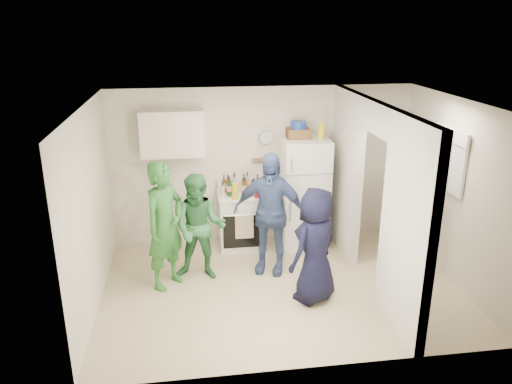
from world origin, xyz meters
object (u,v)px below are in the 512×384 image
at_px(person_green_left, 165,226).
at_px(person_green_center, 200,228).
at_px(fridge, 303,193).
at_px(blue_bowl, 298,125).
at_px(person_nook, 407,203).
at_px(wicker_basket, 298,133).
at_px(person_denim, 269,213).
at_px(yellow_cup_stack_top, 321,131).
at_px(stove, 242,220).
at_px(person_navy, 315,246).

distance_m(person_green_left, person_green_center, 0.49).
bearing_deg(fridge, person_green_left, -153.52).
bearing_deg(blue_bowl, fridge, -26.57).
distance_m(person_green_center, person_nook, 3.03).
xyz_separation_m(wicker_basket, person_green_center, (-1.57, -0.96, -1.06)).
bearing_deg(person_nook, person_denim, -63.80).
xyz_separation_m(blue_bowl, yellow_cup_stack_top, (0.32, -0.15, -0.08)).
bearing_deg(fridge, person_denim, -129.26).
bearing_deg(stove, person_green_left, -136.44).
distance_m(wicker_basket, yellow_cup_stack_top, 0.36).
xyz_separation_m(wicker_basket, person_navy, (-0.15, -1.76, -1.06)).
xyz_separation_m(stove, yellow_cup_stack_top, (1.20, -0.13, 1.43)).
height_order(wicker_basket, blue_bowl, blue_bowl).
bearing_deg(person_green_left, person_nook, -44.76).
distance_m(wicker_basket, person_nook, 1.91).
xyz_separation_m(yellow_cup_stack_top, person_green_left, (-2.35, -0.96, -0.99)).
height_order(blue_bowl, person_denim, blue_bowl).
relative_size(wicker_basket, person_nook, 0.19).
xyz_separation_m(person_green_center, person_denim, (0.99, 0.07, 0.13)).
bearing_deg(fridge, person_green_center, -151.34).
xyz_separation_m(fridge, person_navy, (-0.25, -1.71, -0.11)).
bearing_deg(blue_bowl, yellow_cup_stack_top, -25.11).
height_order(blue_bowl, person_nook, blue_bowl).
relative_size(wicker_basket, blue_bowl, 1.46).
xyz_separation_m(fridge, person_nook, (1.35, -0.84, 0.07)).
bearing_deg(wicker_basket, blue_bowl, 0.00).
distance_m(person_denim, person_nook, 2.03).
bearing_deg(wicker_basket, person_navy, -94.75).
bearing_deg(stove, wicker_basket, 1.30).
bearing_deg(person_navy, person_green_center, -65.49).
distance_m(yellow_cup_stack_top, person_navy, 2.01).
bearing_deg(person_green_left, person_denim, -39.74).
relative_size(person_navy, person_nook, 0.81).
height_order(blue_bowl, person_navy, blue_bowl).
height_order(fridge, wicker_basket, wicker_basket).
relative_size(wicker_basket, person_green_center, 0.23).
bearing_deg(person_green_center, blue_bowl, 44.75).
distance_m(person_green_center, person_navy, 1.63).
distance_m(fridge, person_navy, 1.73).
bearing_deg(person_denim, wicker_basket, 77.93).
relative_size(stove, person_navy, 0.58).
height_order(stove, yellow_cup_stack_top, yellow_cup_stack_top).
bearing_deg(stove, person_nook, -20.40).
bearing_deg(stove, fridge, -1.75).
distance_m(blue_bowl, person_green_left, 2.55).
distance_m(blue_bowl, person_denim, 1.51).
bearing_deg(yellow_cup_stack_top, person_denim, -140.78).
bearing_deg(person_nook, person_green_center, -62.42).
bearing_deg(wicker_basket, person_denim, -123.39).
bearing_deg(person_navy, person_nook, 172.58).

